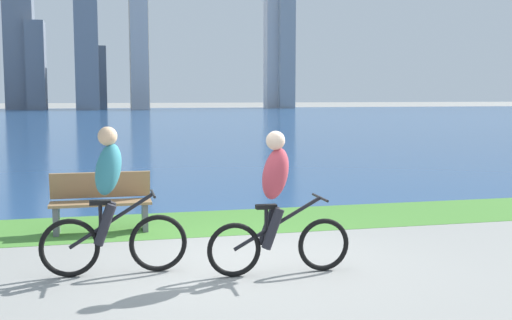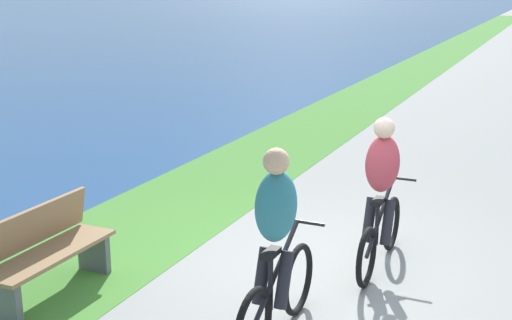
% 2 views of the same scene
% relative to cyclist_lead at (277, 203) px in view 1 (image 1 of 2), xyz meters
% --- Properties ---
extents(ground_plane, '(300.00, 300.00, 0.00)m').
position_rel_cyclist_lead_xyz_m(ground_plane, '(-0.33, 0.45, -0.83)').
color(ground_plane, gray).
extents(grass_strip_bayside, '(120.00, 2.03, 0.01)m').
position_rel_cyclist_lead_xyz_m(grass_strip_bayside, '(-0.33, 3.07, -0.83)').
color(grass_strip_bayside, '#478433').
rests_on(grass_strip_bayside, ground).
extents(bay_water_surface, '(300.00, 86.62, 0.00)m').
position_rel_cyclist_lead_xyz_m(bay_water_surface, '(-0.33, 47.40, -0.83)').
color(bay_water_surface, navy).
rests_on(bay_water_surface, ground).
extents(cyclist_lead, '(1.71, 0.52, 1.67)m').
position_rel_cyclist_lead_xyz_m(cyclist_lead, '(0.00, 0.00, 0.00)').
color(cyclist_lead, black).
rests_on(cyclist_lead, ground).
extents(cyclist_trailing, '(1.68, 0.52, 1.72)m').
position_rel_cyclist_lead_xyz_m(cyclist_trailing, '(-1.86, 0.42, 0.01)').
color(cyclist_trailing, black).
rests_on(cyclist_trailing, ground).
extents(bench_near_path, '(1.50, 0.47, 0.90)m').
position_rel_cyclist_lead_xyz_m(bench_near_path, '(-1.99, 2.81, -0.38)').
color(bench_near_path, olive).
rests_on(bench_near_path, ground).
extents(city_skyline_far_shore, '(52.42, 12.09, 25.17)m').
position_rel_cyclist_lead_xyz_m(city_skyline_far_shore, '(-3.14, 83.14, 8.37)').
color(city_skyline_far_shore, '#ADA899').
rests_on(city_skyline_far_shore, ground).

